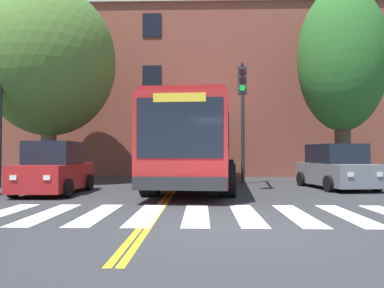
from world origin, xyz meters
name	(u,v)px	position (x,y,z in m)	size (l,w,h in m)	color
ground_plane	(232,227)	(0.00, 0.00, 0.00)	(120.00, 120.00, 0.00)	#303033
crosswalk	(221,215)	(-0.13, 1.37, 0.00)	(15.44, 3.14, 0.01)	white
lane_line_yellow_inner	(182,176)	(-1.74, 15.37, 0.00)	(0.12, 36.00, 0.01)	gold
lane_line_yellow_outer	(185,176)	(-1.58, 15.37, 0.00)	(0.12, 36.00, 0.01)	gold
city_bus	(197,144)	(-0.76, 8.28, 1.78)	(3.63, 11.29, 3.28)	#B22323
car_red_near_lane	(55,170)	(-5.69, 5.66, 0.83)	(1.97, 3.83, 1.81)	#AD1E1E
car_grey_far_lane	(336,168)	(4.75, 7.77, 0.81)	(2.44, 4.22, 1.76)	slate
car_navy_behind_bus	(200,158)	(-0.67, 18.66, 1.02)	(2.33, 4.85, 2.14)	navy
traffic_light_overhead	(243,105)	(1.13, 8.40, 3.43)	(0.65, 3.72, 4.99)	#28282D
street_tree_curbside_large	(342,60)	(6.14, 10.76, 5.88)	(4.83, 4.56, 9.43)	#4C3D2D
street_tree_curbside_small	(49,62)	(-7.82, 10.26, 5.74)	(8.31, 8.39, 9.29)	brown
building_facade	(160,94)	(-3.51, 18.98, 5.52)	(43.34, 8.92, 11.04)	brown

